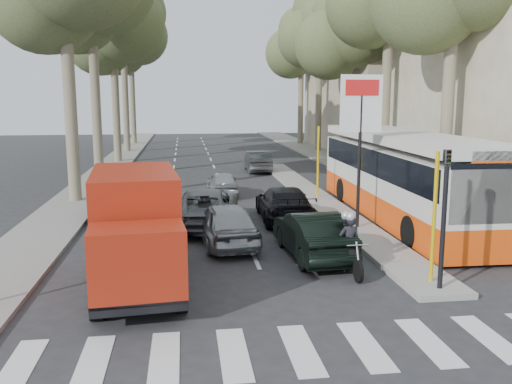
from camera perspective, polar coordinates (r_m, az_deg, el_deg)
ground at (r=14.71m, az=4.47°, el=-9.20°), size 120.00×120.00×0.00m
sidewalk_right at (r=40.55m, az=9.04°, el=3.07°), size 3.20×70.00×0.12m
median_left at (r=42.16m, az=-14.43°, el=3.14°), size 2.40×64.00×0.12m
traffic_island at (r=25.79m, az=6.47°, el=-0.71°), size 1.50×26.00×0.16m
building_far at (r=51.13m, az=13.97°, el=13.21°), size 11.00×20.00×16.00m
billboard at (r=19.62m, az=10.93°, el=6.51°), size 1.50×12.10×5.60m
traffic_light_island at (r=13.78m, az=19.29°, el=-0.35°), size 0.16×0.41×3.60m
tree_l_c at (r=42.30m, az=-14.70°, el=16.71°), size 7.40×7.20×13.71m
tree_l_d at (r=50.42m, az=-13.76°, el=17.57°), size 7.40×7.20×15.66m
tree_l_e at (r=58.21m, az=-12.97°, el=15.51°), size 7.40×7.20×14.49m
tree_r_c at (r=41.75m, az=9.55°, el=16.51°), size 7.40×7.20×13.32m
tree_r_d at (r=49.60m, az=6.89°, el=17.11°), size 7.40×7.20×14.88m
tree_r_e at (r=57.28m, az=4.91°, el=15.47°), size 7.40×7.20×14.10m
silver_hatchback at (r=17.89m, az=-3.21°, el=-3.32°), size 2.17×4.38×1.44m
dark_hatchback at (r=16.59m, az=5.98°, el=-4.45°), size 1.78×4.38×1.42m
queue_car_a at (r=20.46m, az=-5.38°, el=-1.61°), size 2.96×5.51×1.47m
queue_car_b at (r=21.34m, az=2.98°, el=-1.24°), size 2.05×4.77×1.37m
queue_car_c at (r=26.98m, az=-3.55°, el=0.91°), size 1.49×3.52×1.19m
queue_car_d at (r=35.62m, az=0.14°, el=3.25°), size 1.45×4.10×1.35m
queue_car_e at (r=23.13m, az=-14.42°, el=-0.65°), size 2.07×4.83×1.39m
red_truck at (r=14.13m, az=-12.54°, el=-3.65°), size 2.58×5.68×2.94m
city_bus at (r=22.27m, az=15.20°, el=1.87°), size 3.10×13.20×3.47m
motorcycle at (r=15.33m, az=9.60°, el=-5.41°), size 0.74×2.06×1.75m
pedestrian_near at (r=26.58m, az=14.96°, el=1.13°), size 0.81×1.02×1.56m
pedestrian_far at (r=29.17m, az=14.65°, el=2.02°), size 1.12×0.56×1.69m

